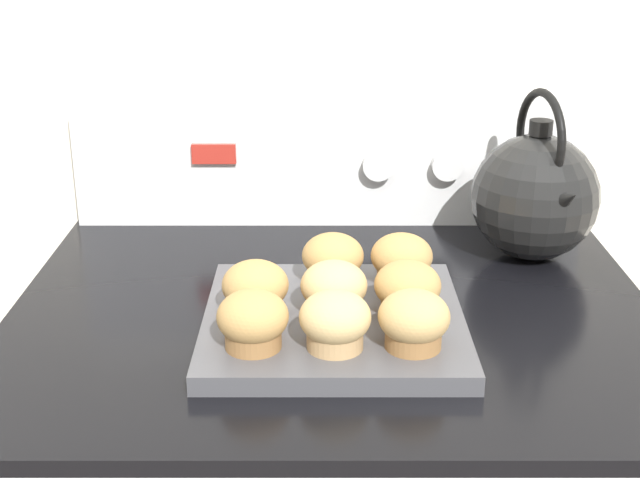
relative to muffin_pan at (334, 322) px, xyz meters
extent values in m
cube|color=silver|center=(0.00, 0.44, 0.29)|extent=(8.00, 0.05, 2.40)
cube|color=black|center=(0.00, 0.08, -0.02)|extent=(0.78, 0.67, 0.02)
cube|color=white|center=(0.00, 0.38, 0.09)|extent=(0.76, 0.05, 0.20)
cube|color=#B72D23|center=(-0.17, 0.35, 0.10)|extent=(0.07, 0.01, 0.03)
cylinder|color=white|center=(0.07, 0.35, 0.09)|extent=(0.05, 0.02, 0.05)
cylinder|color=white|center=(0.17, 0.35, 0.09)|extent=(0.05, 0.02, 0.05)
cylinder|color=white|center=(0.28, 0.35, 0.09)|extent=(0.05, 0.02, 0.05)
cube|color=#4C4C51|center=(0.00, 0.00, 0.00)|extent=(0.29, 0.29, 0.02)
cylinder|color=olive|center=(-0.08, -0.08, 0.02)|extent=(0.06, 0.06, 0.03)
ellipsoid|color=tan|center=(-0.08, -0.08, 0.05)|extent=(0.08, 0.08, 0.05)
cylinder|color=tan|center=(0.00, -0.08, 0.02)|extent=(0.06, 0.06, 0.03)
ellipsoid|color=tan|center=(0.00, -0.08, 0.05)|extent=(0.08, 0.08, 0.05)
cylinder|color=olive|center=(0.09, -0.08, 0.02)|extent=(0.06, 0.06, 0.03)
ellipsoid|color=tan|center=(0.09, -0.08, 0.05)|extent=(0.08, 0.08, 0.05)
cylinder|color=olive|center=(-0.09, 0.00, 0.02)|extent=(0.06, 0.06, 0.03)
ellipsoid|color=tan|center=(-0.09, 0.00, 0.05)|extent=(0.08, 0.08, 0.05)
cylinder|color=olive|center=(0.00, 0.00, 0.02)|extent=(0.06, 0.06, 0.03)
ellipsoid|color=tan|center=(0.00, 0.00, 0.05)|extent=(0.08, 0.08, 0.05)
cylinder|color=olive|center=(0.09, 0.00, 0.02)|extent=(0.06, 0.06, 0.03)
ellipsoid|color=tan|center=(0.09, 0.00, 0.05)|extent=(0.08, 0.08, 0.05)
cylinder|color=#A37A4C|center=(0.00, 0.09, 0.02)|extent=(0.06, 0.06, 0.03)
ellipsoid|color=tan|center=(0.00, 0.09, 0.05)|extent=(0.08, 0.08, 0.05)
cylinder|color=tan|center=(0.09, 0.09, 0.02)|extent=(0.06, 0.06, 0.03)
ellipsoid|color=tan|center=(0.09, 0.09, 0.05)|extent=(0.08, 0.08, 0.05)
sphere|color=black|center=(0.28, 0.23, 0.08)|extent=(0.17, 0.17, 0.17)
cylinder|color=black|center=(0.28, 0.23, 0.17)|extent=(0.03, 0.03, 0.02)
cone|color=black|center=(0.30, 0.15, 0.10)|extent=(0.05, 0.08, 0.06)
torus|color=black|center=(0.28, 0.23, 0.16)|extent=(0.04, 0.13, 0.13)
camera|label=1|loc=(-0.01, -0.92, 0.45)|focal=50.00mm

